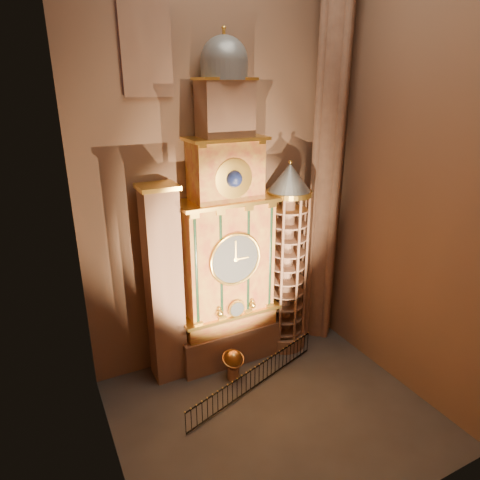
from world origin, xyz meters
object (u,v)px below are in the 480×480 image
portrait_tower (164,286)px  celestial_globe (233,362)px  astronomical_clock (227,246)px  iron_railing (255,377)px  stair_turret (286,261)px

portrait_tower → celestial_globe: size_ratio=6.11×
astronomical_clock → iron_railing: 6.75m
celestial_globe → stair_turret: bearing=21.2°
astronomical_clock → celestial_globe: bearing=-106.9°
celestial_globe → astronomical_clock: bearing=73.1°
stair_turret → iron_railing: stair_turret is taller
portrait_tower → stair_turret: size_ratio=0.94×
celestial_globe → iron_railing: (0.62, -1.19, -0.36)m
astronomical_clock → portrait_tower: size_ratio=1.64×
astronomical_clock → iron_railing: (0.06, -3.03, -6.03)m
portrait_tower → stair_turret: 6.91m
astronomical_clock → portrait_tower: astronomical_clock is taller
stair_turret → portrait_tower: bearing=177.7°
portrait_tower → celestial_globe: 5.36m
iron_railing → stair_turret: bearing=38.8°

